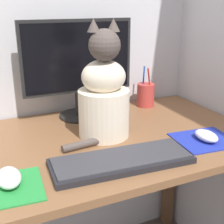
{
  "coord_description": "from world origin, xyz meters",
  "views": [
    {
      "loc": [
        -0.38,
        -0.93,
        1.2
      ],
      "look_at": [
        -0.0,
        -0.09,
        0.87
      ],
      "focal_mm": 50.0,
      "sensor_mm": 36.0,
      "label": 1
    }
  ],
  "objects_px": {
    "monitor": "(78,64)",
    "cat": "(104,95)",
    "computer_mouse_left": "(9,178)",
    "computer_mouse_right": "(206,136)",
    "keyboard": "(122,160)",
    "pen_cup": "(146,95)"
  },
  "relations": [
    {
      "from": "keyboard",
      "to": "computer_mouse_left",
      "type": "bearing_deg",
      "value": -179.21
    },
    {
      "from": "monitor",
      "to": "keyboard",
      "type": "relative_size",
      "value": 1.05
    },
    {
      "from": "monitor",
      "to": "pen_cup",
      "type": "xyz_separation_m",
      "value": [
        0.32,
        0.01,
        -0.17
      ]
    },
    {
      "from": "cat",
      "to": "computer_mouse_left",
      "type": "bearing_deg",
      "value": -137.09
    },
    {
      "from": "keyboard",
      "to": "computer_mouse_left",
      "type": "xyz_separation_m",
      "value": [
        -0.32,
        0.02,
        0.01
      ]
    },
    {
      "from": "keyboard",
      "to": "computer_mouse_right",
      "type": "relative_size",
      "value": 4.43
    },
    {
      "from": "keyboard",
      "to": "computer_mouse_left",
      "type": "distance_m",
      "value": 0.32
    },
    {
      "from": "computer_mouse_right",
      "to": "keyboard",
      "type": "bearing_deg",
      "value": -176.14
    },
    {
      "from": "pen_cup",
      "to": "cat",
      "type": "bearing_deg",
      "value": -142.61
    },
    {
      "from": "computer_mouse_right",
      "to": "pen_cup",
      "type": "bearing_deg",
      "value": 89.14
    },
    {
      "from": "computer_mouse_right",
      "to": "computer_mouse_left",
      "type": "bearing_deg",
      "value": -179.57
    },
    {
      "from": "monitor",
      "to": "cat",
      "type": "distance_m",
      "value": 0.23
    },
    {
      "from": "monitor",
      "to": "cat",
      "type": "xyz_separation_m",
      "value": [
        0.02,
        -0.22,
        -0.07
      ]
    },
    {
      "from": "computer_mouse_left",
      "to": "computer_mouse_right",
      "type": "bearing_deg",
      "value": 0.43
    },
    {
      "from": "keyboard",
      "to": "monitor",
      "type": "bearing_deg",
      "value": 91.87
    },
    {
      "from": "keyboard",
      "to": "cat",
      "type": "height_order",
      "value": "cat"
    },
    {
      "from": "monitor",
      "to": "cat",
      "type": "relative_size",
      "value": 1.11
    },
    {
      "from": "cat",
      "to": "monitor",
      "type": "bearing_deg",
      "value": 108.46
    },
    {
      "from": "computer_mouse_left",
      "to": "computer_mouse_right",
      "type": "relative_size",
      "value": 1.04
    },
    {
      "from": "monitor",
      "to": "pen_cup",
      "type": "relative_size",
      "value": 2.48
    },
    {
      "from": "monitor",
      "to": "cat",
      "type": "bearing_deg",
      "value": -85.3
    },
    {
      "from": "monitor",
      "to": "computer_mouse_right",
      "type": "relative_size",
      "value": 4.66
    }
  ]
}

